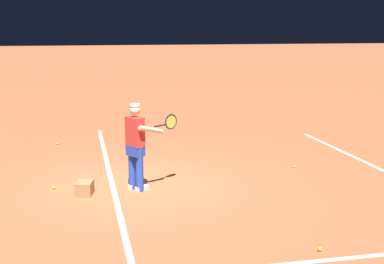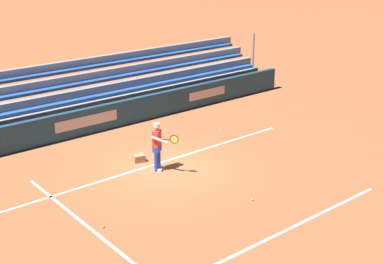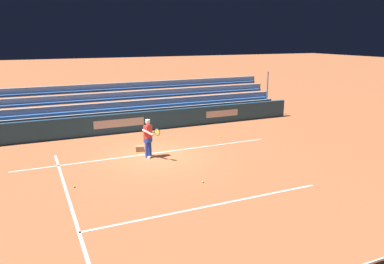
# 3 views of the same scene
# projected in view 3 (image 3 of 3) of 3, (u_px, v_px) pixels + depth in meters

# --- Properties ---
(ground_plane) EXTENTS (160.00, 160.00, 0.00)m
(ground_plane) POSITION_uv_depth(u_px,v_px,m) (156.00, 157.00, 16.78)
(ground_plane) COLOR #B7663D
(court_baseline_white) EXTENTS (12.00, 0.10, 0.01)m
(court_baseline_white) POSITION_uv_depth(u_px,v_px,m) (152.00, 153.00, 17.22)
(court_baseline_white) COLOR white
(court_baseline_white) RESTS_ON ground
(court_sideline_white) EXTENTS (0.10, 12.00, 0.01)m
(court_sideline_white) POSITION_uv_depth(u_px,v_px,m) (72.00, 210.00, 11.61)
(court_sideline_white) COLOR white
(court_sideline_white) RESTS_ON ground
(court_service_line_white) EXTENTS (8.22, 0.10, 0.01)m
(court_service_line_white) POSITION_uv_depth(u_px,v_px,m) (212.00, 205.00, 11.92)
(court_service_line_white) COLOR white
(court_service_line_white) RESTS_ON ground
(back_wall_sponsor_board) EXTENTS (21.29, 0.25, 1.10)m
(back_wall_sponsor_board) POSITION_uv_depth(u_px,v_px,m) (128.00, 123.00, 20.89)
(back_wall_sponsor_board) COLOR navy
(back_wall_sponsor_board) RESTS_ON ground
(bleacher_stand) EXTENTS (20.22, 2.40, 2.95)m
(bleacher_stand) POSITION_uv_depth(u_px,v_px,m) (120.00, 114.00, 22.46)
(bleacher_stand) COLOR #9EA3A8
(bleacher_stand) RESTS_ON ground
(tennis_player) EXTENTS (0.57, 1.06, 1.71)m
(tennis_player) POSITION_uv_depth(u_px,v_px,m) (148.00, 138.00, 16.46)
(tennis_player) COLOR blue
(tennis_player) RESTS_ON ground
(ball_box_cardboard) EXTENTS (0.46, 0.38, 0.26)m
(ball_box_cardboard) POSITION_uv_depth(u_px,v_px,m) (140.00, 149.00, 17.52)
(ball_box_cardboard) COLOR #A87F51
(ball_box_cardboard) RESTS_ON ground
(tennis_ball_near_player) EXTENTS (0.07, 0.07, 0.07)m
(tennis_ball_near_player) POSITION_uv_depth(u_px,v_px,m) (220.00, 137.00, 19.96)
(tennis_ball_near_player) COLOR #CCE533
(tennis_ball_near_player) RESTS_ON ground
(tennis_ball_midcourt) EXTENTS (0.07, 0.07, 0.07)m
(tennis_ball_midcourt) POSITION_uv_depth(u_px,v_px,m) (74.00, 187.00, 13.32)
(tennis_ball_midcourt) COLOR #CCE533
(tennis_ball_midcourt) RESTS_ON ground
(tennis_ball_toward_net) EXTENTS (0.07, 0.07, 0.07)m
(tennis_ball_toward_net) POSITION_uv_depth(u_px,v_px,m) (146.00, 146.00, 18.26)
(tennis_ball_toward_net) COLOR #CCE533
(tennis_ball_toward_net) RESTS_ON ground
(tennis_ball_on_baseline) EXTENTS (0.07, 0.07, 0.07)m
(tennis_ball_on_baseline) POSITION_uv_depth(u_px,v_px,m) (203.00, 182.00, 13.77)
(tennis_ball_on_baseline) COLOR #CCE533
(tennis_ball_on_baseline) RESTS_ON ground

